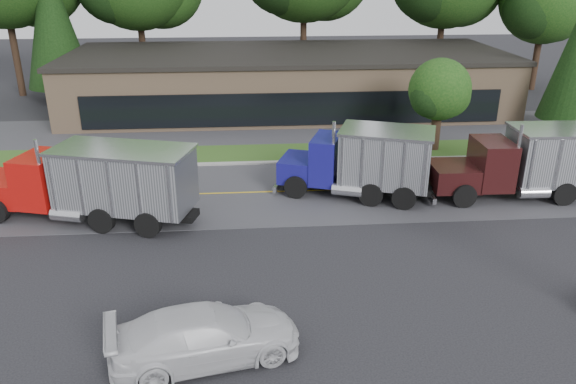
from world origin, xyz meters
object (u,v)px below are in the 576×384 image
object	(u,v)px
dump_truck_red	(96,181)
dump_truck_maroon	(542,160)
rally_car	(205,335)
dump_truck_blue	(364,160)

from	to	relation	value
dump_truck_red	dump_truck_maroon	world-z (taller)	same
dump_truck_maroon	rally_car	bearing A→B (deg)	36.77
dump_truck_blue	dump_truck_maroon	size ratio (longest dim) A/B	0.79
dump_truck_red	dump_truck_blue	xyz separation A→B (m)	(12.05, 1.82, -0.01)
dump_truck_red	rally_car	bearing A→B (deg)	133.75
dump_truck_blue	dump_truck_maroon	distance (m)	8.43
dump_truck_blue	dump_truck_red	bearing A→B (deg)	28.10
dump_truck_red	dump_truck_maroon	bearing A→B (deg)	-161.18
dump_truck_maroon	dump_truck_red	bearing A→B (deg)	4.52
dump_truck_blue	rally_car	xyz separation A→B (m)	(-6.86, -11.55, -1.02)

